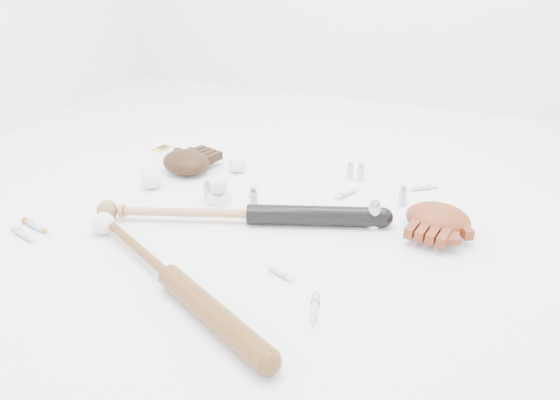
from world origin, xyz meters
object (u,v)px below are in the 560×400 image
(glove_dark, at_px, (186,162))
(pedestal, at_px, (219,198))
(bat_dark, at_px, (250,214))
(bat_wood, at_px, (171,277))

(glove_dark, height_order, pedestal, glove_dark)
(glove_dark, relative_size, pedestal, 3.50)
(glove_dark, bearing_deg, pedestal, -19.74)
(bat_dark, relative_size, glove_dark, 3.82)
(pedestal, bearing_deg, bat_wood, -78.12)
(bat_dark, bearing_deg, pedestal, 132.39)
(bat_dark, xyz_separation_m, glove_dark, (-0.41, 0.29, 0.01))
(bat_dark, xyz_separation_m, pedestal, (-0.16, 0.09, -0.01))
(bat_dark, bearing_deg, glove_dark, 126.50)
(bat_wood, xyz_separation_m, glove_dark, (-0.35, 0.70, 0.01))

